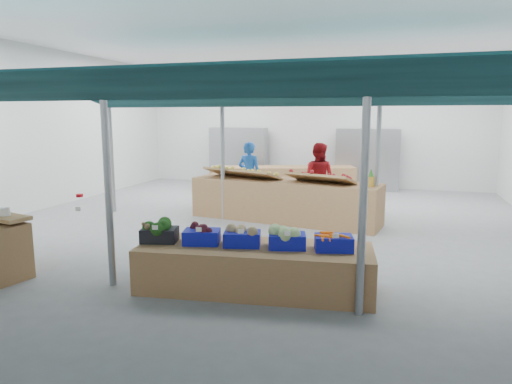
{
  "coord_description": "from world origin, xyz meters",
  "views": [
    {
      "loc": [
        2.82,
        -9.45,
        2.41
      ],
      "look_at": [
        0.45,
        -1.6,
        1.05
      ],
      "focal_mm": 32.0,
      "sensor_mm": 36.0,
      "label": 1
    }
  ],
  "objects_px": {
    "vendor_left": "(249,175)",
    "vendor_right": "(318,178)",
    "fruit_counter": "(284,201)",
    "veg_counter": "(255,268)"
  },
  "relations": [
    {
      "from": "vendor_left",
      "to": "vendor_right",
      "type": "xyz_separation_m",
      "value": [
        1.8,
        0.0,
        0.0
      ]
    },
    {
      "from": "vendor_left",
      "to": "fruit_counter",
      "type": "bearing_deg",
      "value": 146.81
    },
    {
      "from": "fruit_counter",
      "to": "vendor_left",
      "type": "xyz_separation_m",
      "value": [
        -1.2,
        1.1,
        0.41
      ]
    },
    {
      "from": "fruit_counter",
      "to": "vendor_left",
      "type": "height_order",
      "value": "vendor_left"
    },
    {
      "from": "fruit_counter",
      "to": "vendor_left",
      "type": "bearing_deg",
      "value": 146.81
    },
    {
      "from": "vendor_right",
      "to": "vendor_left",
      "type": "bearing_deg",
      "value": 9.32
    },
    {
      "from": "veg_counter",
      "to": "fruit_counter",
      "type": "distance_m",
      "value": 4.38
    },
    {
      "from": "veg_counter",
      "to": "vendor_right",
      "type": "relative_size",
      "value": 1.83
    },
    {
      "from": "veg_counter",
      "to": "vendor_right",
      "type": "bearing_deg",
      "value": 83.28
    },
    {
      "from": "fruit_counter",
      "to": "vendor_right",
      "type": "bearing_deg",
      "value": 70.71
    }
  ]
}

